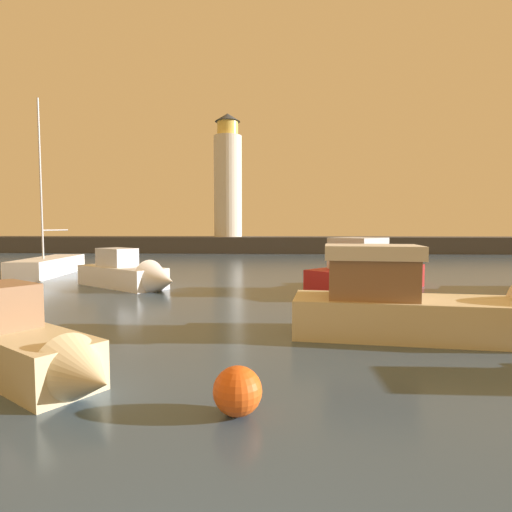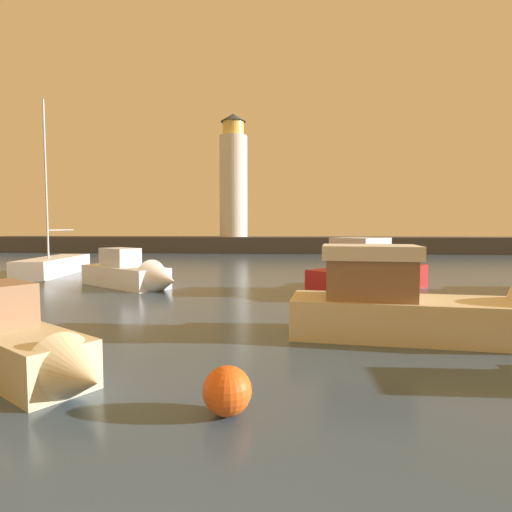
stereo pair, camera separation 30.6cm
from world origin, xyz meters
The scene contains 9 objects.
ground_plane centered at (0.00, 26.36, 0.00)m, with size 220.00×220.00×0.00m, color #384C60.
breakwater centered at (0.00, 52.73, 1.01)m, with size 76.54×6.66×2.02m, color #423F3D.
lighthouse centered at (-5.64, 52.73, 9.51)m, with size 3.61×3.61×15.82m.
motorboat_2 centered at (5.36, 10.92, 0.88)m, with size 8.43×3.18×3.11m.
motorboat_3 centered at (6.25, 20.99, 0.83)m, with size 8.05×8.34×3.34m.
motorboat_5 centered at (-4.53, 7.17, 0.64)m, with size 5.53×4.36×2.09m.
motorboat_6 centered at (-6.92, 20.26, 0.69)m, with size 6.80×5.62×2.44m.
sailboat_moored centered at (-14.76, 26.06, 0.63)m, with size 3.01×7.88×11.51m.
mooring_buoy centered at (0.01, 5.74, 0.42)m, with size 0.84×0.84×0.84m, color #EA5919.
Camera 1 is at (0.65, -1.06, 3.19)m, focal length 28.96 mm.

